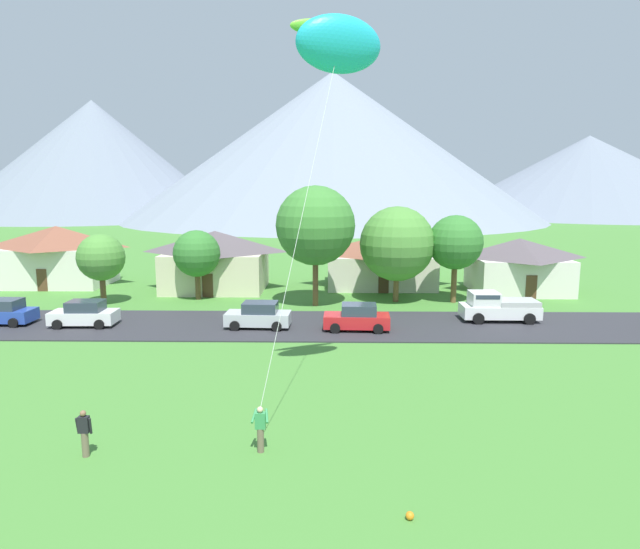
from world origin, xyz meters
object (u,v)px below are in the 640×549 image
(tree_center, at_px, (101,258))
(pickup_truck_white_west_side, at_px, (498,307))
(tree_left_of_center, at_px, (315,226))
(parked_car_silver_mid_west, at_px, (259,316))
(house_leftmost, at_px, (58,255))
(tree_right_of_center, at_px, (397,244))
(house_rightmost, at_px, (518,264))
(soccer_ball, at_px, (410,516))
(tree_near_left, at_px, (197,254))
(house_left_center, at_px, (380,260))
(parked_car_blue_west_end, at_px, (2,312))
(watcher_person, at_px, (84,432))
(parked_car_white_mid_east, at_px, (84,314))
(kite_flyer_with_kite, at_px, (338,47))
(parked_car_red_east_end, at_px, (357,318))
(tree_near_right, at_px, (455,243))
(house_right_center, at_px, (216,259))

(tree_center, distance_m, pickup_truck_white_west_side, 29.92)
(tree_left_of_center, distance_m, parked_car_silver_mid_west, 9.47)
(house_leftmost, bearing_deg, tree_right_of_center, -12.62)
(house_leftmost, relative_size, house_rightmost, 1.16)
(tree_left_of_center, height_order, soccer_ball, tree_left_of_center)
(house_leftmost, relative_size, tree_near_left, 1.71)
(house_left_center, bearing_deg, parked_car_silver_mid_west, -121.24)
(parked_car_blue_west_end, height_order, watcher_person, parked_car_blue_west_end)
(tree_right_of_center, xyz_separation_m, parked_car_white_mid_east, (-21.57, -8.32, -3.82))
(tree_center, bearing_deg, soccer_ball, -53.99)
(tree_near_left, height_order, parked_car_white_mid_east, tree_near_left)
(pickup_truck_white_west_side, height_order, kite_flyer_with_kite, kite_flyer_with_kite)
(parked_car_blue_west_end, bearing_deg, house_rightmost, 17.67)
(parked_car_blue_west_end, relative_size, parked_car_white_mid_east, 1.00)
(parked_car_white_mid_east, bearing_deg, watcher_person, -65.73)
(parked_car_red_east_end, bearing_deg, soccer_ball, -88.67)
(house_rightmost, relative_size, tree_right_of_center, 1.10)
(tree_center, relative_size, watcher_person, 3.32)
(parked_car_blue_west_end, bearing_deg, house_left_center, 29.00)
(tree_near_left, distance_m, kite_flyer_with_kite, 26.25)
(soccer_ball, bearing_deg, parked_car_white_mid_east, 131.74)
(parked_car_red_east_end, relative_size, soccer_ball, 17.78)
(parked_car_silver_mid_west, bearing_deg, watcher_person, -102.54)
(tree_near_left, bearing_deg, parked_car_silver_mid_west, -55.96)
(tree_center, height_order, tree_near_right, tree_near_right)
(tree_center, height_order, parked_car_blue_west_end, tree_center)
(pickup_truck_white_west_side, xyz_separation_m, watcher_person, (-19.95, -19.13, -0.18))
(parked_car_blue_west_end, bearing_deg, pickup_truck_white_west_side, 2.50)
(tree_left_of_center, xyz_separation_m, parked_car_white_mid_east, (-15.12, -6.73, -5.36))
(house_left_center, distance_m, parked_car_red_east_end, 16.23)
(tree_right_of_center, relative_size, parked_car_blue_west_end, 1.80)
(house_leftmost, relative_size, tree_center, 1.75)
(tree_right_of_center, height_order, watcher_person, tree_right_of_center)
(tree_right_of_center, xyz_separation_m, kite_flyer_with_kite, (-5.08, -20.59, 9.91))
(tree_near_left, bearing_deg, tree_near_right, -2.32)
(house_leftmost, relative_size, house_right_center, 1.04)
(parked_car_red_east_end, relative_size, pickup_truck_white_west_side, 0.82)
(tree_near_right, height_order, parked_car_blue_west_end, tree_near_right)
(tree_left_of_center, xyz_separation_m, kite_flyer_with_kite, (1.37, -19.00, 8.36))
(house_right_center, relative_size, parked_car_white_mid_east, 2.20)
(parked_car_blue_west_end, xyz_separation_m, soccer_ball, (24.18, -21.08, -0.75))
(tree_right_of_center, bearing_deg, parked_car_red_east_end, -111.60)
(tree_left_of_center, distance_m, pickup_truck_white_west_side, 14.49)
(kite_flyer_with_kite, bearing_deg, house_rightmost, 56.82)
(parked_car_white_mid_east, bearing_deg, house_right_center, 65.54)
(parked_car_blue_west_end, bearing_deg, parked_car_silver_mid_west, -2.06)
(tree_left_of_center, distance_m, tree_right_of_center, 6.82)
(house_right_center, relative_size, tree_near_left, 1.64)
(pickup_truck_white_west_side, relative_size, soccer_ball, 21.69)
(parked_car_silver_mid_west, bearing_deg, house_rightmost, 31.28)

